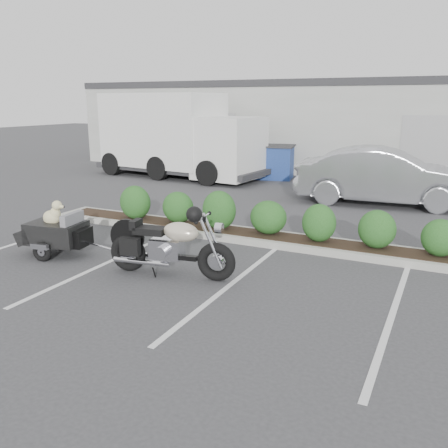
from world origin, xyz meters
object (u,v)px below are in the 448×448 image
at_px(motorcycle, 170,246).
at_px(pet_trailer, 56,232).
at_px(dumpster, 268,161).
at_px(delivery_truck, 178,137).
at_px(sedan, 385,176).

relative_size(motorcycle, pet_trailer, 1.24).
distance_m(motorcycle, dumpster, 11.70).
xyz_separation_m(pet_trailer, delivery_truck, (-3.18, 10.12, 1.15)).
xyz_separation_m(sedan, dumpster, (-5.04, 3.27, -0.18)).
bearing_deg(sedan, pet_trailer, 141.29).
distance_m(pet_trailer, delivery_truck, 10.68).
height_order(sedan, dumpster, sedan).
bearing_deg(motorcycle, delivery_truck, 111.59).
bearing_deg(delivery_truck, sedan, -6.67).
distance_m(motorcycle, pet_trailer, 2.79).
height_order(motorcycle, dumpster, motorcycle).
bearing_deg(motorcycle, sedan, 63.56).
bearing_deg(motorcycle, dumpster, 93.25).
bearing_deg(pet_trailer, sedan, 47.70).
height_order(motorcycle, delivery_truck, delivery_truck).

